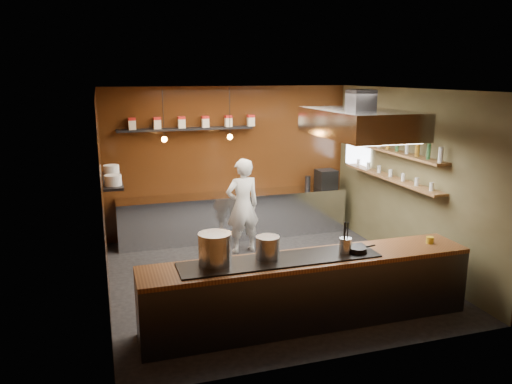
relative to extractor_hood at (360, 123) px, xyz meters
name	(u,v)px	position (x,y,z in m)	size (l,w,h in m)	color
floor	(269,277)	(-1.30, 0.40, -2.51)	(5.00, 5.00, 0.00)	black
back_wall	(230,161)	(-1.30, 2.90, -1.01)	(5.00, 5.00, 0.00)	#331709
left_wall	(103,199)	(-3.80, 0.40, -1.01)	(5.00, 5.00, 0.00)	#331709
right_wall	(408,178)	(1.20, 0.40, -1.01)	(5.00, 5.00, 0.00)	#484328
ceiling	(270,89)	(-1.30, 0.40, 0.49)	(5.00, 5.00, 0.00)	silver
window_pane	(358,142)	(1.15, 2.10, -0.61)	(1.00, 1.00, 0.00)	white
prep_counter	(235,215)	(-1.30, 2.57, -2.06)	(4.60, 0.65, 0.90)	silver
pass_counter	(308,290)	(-1.30, -1.20, -2.04)	(4.40, 0.72, 0.94)	#38383D
tin_shelf	(186,129)	(-2.20, 2.76, -0.31)	(2.60, 0.26, 0.04)	black
plate_shelf	(112,181)	(-3.64, 1.40, -0.96)	(0.30, 1.40, 0.04)	black
bottle_shelf_upper	(392,151)	(1.04, 0.70, -0.59)	(0.26, 2.80, 0.04)	brown
bottle_shelf_lower	(390,178)	(1.04, 0.70, -1.06)	(0.26, 2.80, 0.04)	brown
extractor_hood	(360,123)	(0.00, 0.00, 0.00)	(1.20, 2.00, 0.72)	#38383D
pendant_left	(164,136)	(-2.70, 2.10, -0.35)	(0.10, 0.10, 0.95)	black
pendant_right	(230,134)	(-1.50, 2.10, -0.35)	(0.10, 0.10, 0.95)	black
storage_tins	(194,122)	(-2.05, 2.76, -0.17)	(2.43, 0.13, 0.22)	beige
plate_stacks	(112,175)	(-3.64, 1.40, -0.86)	(0.26, 1.16, 0.16)	white
bottles	(392,143)	(1.04, 0.70, -0.45)	(0.06, 2.66, 0.24)	silver
wine_glasses	(391,173)	(1.04, 0.70, -0.97)	(0.07, 2.37, 0.13)	silver
stockpot_large	(215,249)	(-2.53, -1.12, -1.37)	(0.41, 0.41, 0.40)	silver
stockpot_small	(268,247)	(-1.85, -1.12, -1.42)	(0.31, 0.31, 0.29)	silver
utensil_crock	(345,246)	(-0.82, -1.25, -1.46)	(0.16, 0.16, 0.20)	silver
frying_pan	(358,250)	(-0.64, -1.26, -1.53)	(0.42, 0.25, 0.06)	black
butter_jar	(430,240)	(0.52, -1.19, -1.54)	(0.10, 0.10, 0.09)	yellow
espresso_machine	(326,179)	(0.67, 2.52, -1.41)	(0.38, 0.37, 0.38)	black
chef	(243,206)	(-1.38, 1.69, -1.63)	(0.64, 0.42, 1.76)	white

